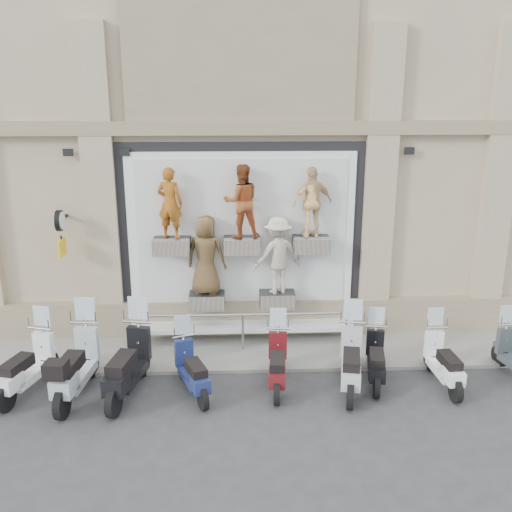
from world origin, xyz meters
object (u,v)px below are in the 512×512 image
at_px(scooter_b, 25,356).
at_px(scooter_f, 278,354).
at_px(scooter_e, 192,360).
at_px(scooter_g, 352,351).
at_px(scooter_h, 377,350).
at_px(scooter_c, 75,354).
at_px(scooter_d, 127,353).
at_px(scooter_i, 444,352).
at_px(guard_rail, 243,333).
at_px(clock_sign_bracket, 60,227).

height_order(scooter_b, scooter_f, scooter_b).
relative_size(scooter_e, scooter_g, 0.86).
xyz_separation_m(scooter_f, scooter_h, (1.98, 0.13, -0.03)).
relative_size(scooter_c, scooter_f, 1.21).
bearing_deg(scooter_d, scooter_h, 14.04).
bearing_deg(scooter_c, scooter_f, 8.22).
bearing_deg(scooter_i, scooter_c, 178.49).
height_order(scooter_b, scooter_c, scooter_c).
height_order(guard_rail, scooter_d, scooter_d).
bearing_deg(guard_rail, scooter_i, -22.72).
height_order(guard_rail, clock_sign_bracket, clock_sign_bracket).
height_order(guard_rail, scooter_i, scooter_i).
bearing_deg(clock_sign_bracket, scooter_h, -16.34).
bearing_deg(scooter_e, scooter_c, 158.88).
bearing_deg(scooter_d, scooter_e, 9.80).
bearing_deg(guard_rail, scooter_b, -159.30).
xyz_separation_m(scooter_c, scooter_h, (5.81, 0.30, -0.18)).
relative_size(scooter_e, scooter_h, 1.01).
height_order(clock_sign_bracket, scooter_f, clock_sign_bracket).
height_order(scooter_d, scooter_h, scooter_d).
distance_m(guard_rail, scooter_c, 3.66).
bearing_deg(scooter_i, scooter_b, 177.22).
xyz_separation_m(scooter_h, scooter_i, (1.29, -0.19, 0.02)).
bearing_deg(clock_sign_bracket, scooter_b, -97.55).
relative_size(scooter_c, scooter_i, 1.23).
distance_m(scooter_d, scooter_e, 1.22).
bearing_deg(scooter_f, scooter_d, -171.51).
distance_m(scooter_c, scooter_h, 5.82).
bearing_deg(guard_rail, scooter_f, -67.79).
xyz_separation_m(scooter_e, scooter_g, (3.07, 0.05, 0.11)).
height_order(guard_rail, scooter_f, scooter_f).
xyz_separation_m(scooter_b, scooter_g, (6.23, -0.12, 0.04)).
xyz_separation_m(guard_rail, clock_sign_bracket, (-3.90, 0.47, 2.34)).
height_order(clock_sign_bracket, scooter_i, clock_sign_bracket).
bearing_deg(scooter_f, scooter_i, 4.12).
distance_m(guard_rail, scooter_h, 3.00).
bearing_deg(scooter_f, scooter_g, 0.16).
distance_m(clock_sign_bracket, scooter_h, 7.11).
distance_m(scooter_d, scooter_f, 2.86).
xyz_separation_m(scooter_d, scooter_g, (4.28, 0.03, -0.06)).
xyz_separation_m(scooter_b, scooter_c, (0.98, -0.16, 0.10)).
height_order(scooter_c, scooter_h, scooter_c).
distance_m(clock_sign_bracket, scooter_g, 6.65).
height_order(scooter_g, scooter_i, scooter_g).
relative_size(guard_rail, scooter_e, 2.94).
bearing_deg(scooter_b, scooter_i, 15.83).
relative_size(scooter_e, scooter_i, 0.99).
bearing_deg(clock_sign_bracket, scooter_g, -19.97).
height_order(clock_sign_bracket, scooter_b, clock_sign_bracket).
distance_m(scooter_d, scooter_h, 4.84).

